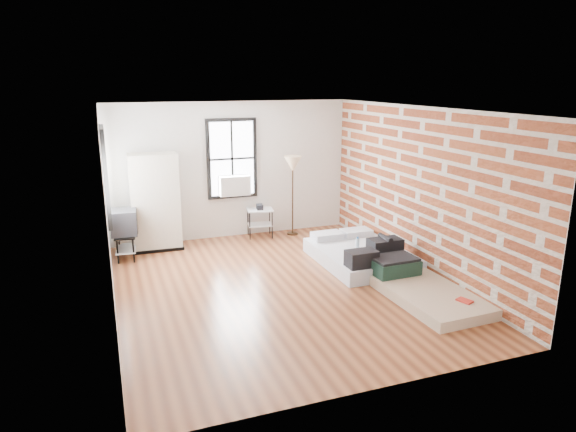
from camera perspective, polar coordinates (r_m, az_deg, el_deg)
name	(u,v)px	position (r m, az deg, el deg)	size (l,w,h in m)	color
ground	(280,287)	(8.30, -0.95, -7.89)	(6.00, 6.00, 0.00)	#592B17
room_shell	(285,176)	(8.20, -0.30, 4.52)	(5.02, 6.02, 2.80)	silver
mattress_main	(361,254)	(9.36, 8.13, -4.21)	(1.47, 1.98, 0.63)	white
mattress_bare	(418,286)	(8.23, 14.27, -7.60)	(1.14, 2.06, 0.44)	tan
wardrobe	(155,202)	(10.18, -14.53, 1.48)	(0.96, 0.57, 1.87)	black
side_table	(260,215)	(10.75, -3.15, 0.13)	(0.59, 0.51, 0.70)	black
floor_lamp	(293,168)	(10.70, 0.52, 5.38)	(0.36, 0.36, 1.68)	black
tv_stand	(125,224)	(9.85, -17.70, -0.84)	(0.51, 0.69, 0.93)	black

